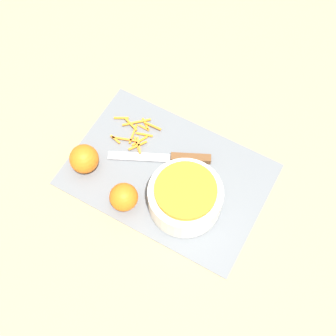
{
  "coord_description": "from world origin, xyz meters",
  "views": [
    {
      "loc": [
        -0.25,
        0.44,
        1.03
      ],
      "look_at": [
        0.0,
        0.0,
        0.04
      ],
      "focal_mm": 50.0,
      "sensor_mm": 36.0,
      "label": 1
    }
  ],
  "objects_px": {
    "bowl_speckled": "(185,197)",
    "orange_right": "(84,159)",
    "knife": "(178,158)",
    "orange_left": "(124,197)"
  },
  "relations": [
    {
      "from": "bowl_speckled",
      "to": "orange_right",
      "type": "relative_size",
      "value": 2.42
    },
    {
      "from": "bowl_speckled",
      "to": "knife",
      "type": "xyz_separation_m",
      "value": [
        0.07,
        -0.1,
        -0.03
      ]
    },
    {
      "from": "knife",
      "to": "orange_right",
      "type": "height_order",
      "value": "orange_right"
    },
    {
      "from": "bowl_speckled",
      "to": "orange_right",
      "type": "distance_m",
      "value": 0.26
    },
    {
      "from": "knife",
      "to": "orange_left",
      "type": "height_order",
      "value": "orange_left"
    },
    {
      "from": "bowl_speckled",
      "to": "orange_left",
      "type": "height_order",
      "value": "bowl_speckled"
    },
    {
      "from": "orange_left",
      "to": "bowl_speckled",
      "type": "bearing_deg",
      "value": -151.97
    },
    {
      "from": "bowl_speckled",
      "to": "orange_left",
      "type": "distance_m",
      "value": 0.14
    },
    {
      "from": "knife",
      "to": "orange_left",
      "type": "relative_size",
      "value": 3.57
    },
    {
      "from": "bowl_speckled",
      "to": "orange_left",
      "type": "relative_size",
      "value": 2.56
    }
  ]
}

